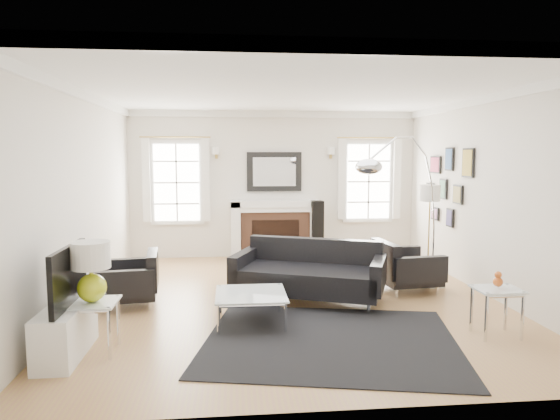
{
  "coord_description": "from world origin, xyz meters",
  "views": [
    {
      "loc": [
        -0.82,
        -6.6,
        1.96
      ],
      "look_at": [
        -0.15,
        0.3,
        1.2
      ],
      "focal_mm": 32.0,
      "sensor_mm": 36.0,
      "label": 1
    }
  ],
  "objects": [
    {
      "name": "floor",
      "position": [
        0.0,
        0.0,
        0.0
      ],
      "size": [
        6.0,
        6.0,
        0.0
      ],
      "primitive_type": "plane",
      "color": "#AB8447",
      "rests_on": "ground"
    },
    {
      "name": "back_wall",
      "position": [
        0.0,
        3.0,
        1.4
      ],
      "size": [
        5.5,
        0.04,
        2.8
      ],
      "primitive_type": "cube",
      "color": "silver",
      "rests_on": "floor"
    },
    {
      "name": "front_wall",
      "position": [
        0.0,
        -3.0,
        1.4
      ],
      "size": [
        5.5,
        0.04,
        2.8
      ],
      "primitive_type": "cube",
      "color": "silver",
      "rests_on": "floor"
    },
    {
      "name": "left_wall",
      "position": [
        -2.75,
        0.0,
        1.4
      ],
      "size": [
        0.04,
        6.0,
        2.8
      ],
      "primitive_type": "cube",
      "color": "silver",
      "rests_on": "floor"
    },
    {
      "name": "right_wall",
      "position": [
        2.75,
        0.0,
        1.4
      ],
      "size": [
        0.04,
        6.0,
        2.8
      ],
      "primitive_type": "cube",
      "color": "silver",
      "rests_on": "floor"
    },
    {
      "name": "ceiling",
      "position": [
        0.0,
        0.0,
        2.8
      ],
      "size": [
        5.5,
        6.0,
        0.02
      ],
      "primitive_type": "cube",
      "color": "white",
      "rests_on": "back_wall"
    },
    {
      "name": "crown_molding",
      "position": [
        0.0,
        0.0,
        2.74
      ],
      "size": [
        5.5,
        6.0,
        0.12
      ],
      "primitive_type": "cube",
      "color": "white",
      "rests_on": "back_wall"
    },
    {
      "name": "fireplace",
      "position": [
        0.0,
        2.79,
        0.54
      ],
      "size": [
        1.7,
        0.69,
        1.11
      ],
      "color": "white",
      "rests_on": "floor"
    },
    {
      "name": "mantel_mirror",
      "position": [
        0.0,
        2.95,
        1.65
      ],
      "size": [
        1.05,
        0.07,
        0.75
      ],
      "color": "black",
      "rests_on": "back_wall"
    },
    {
      "name": "window_left",
      "position": [
        -1.85,
        2.95,
        1.46
      ],
      "size": [
        1.24,
        0.15,
        1.62
      ],
      "color": "white",
      "rests_on": "back_wall"
    },
    {
      "name": "window_right",
      "position": [
        1.85,
        2.95,
        1.46
      ],
      "size": [
        1.24,
        0.15,
        1.62
      ],
      "color": "white",
      "rests_on": "back_wall"
    },
    {
      "name": "gallery_wall",
      "position": [
        2.72,
        1.3,
        1.53
      ],
      "size": [
        0.04,
        1.73,
        1.29
      ],
      "color": "black",
      "rests_on": "right_wall"
    },
    {
      "name": "tv_unit",
      "position": [
        -2.44,
        -1.7,
        0.33
      ],
      "size": [
        0.35,
        1.0,
        1.09
      ],
      "color": "white",
      "rests_on": "floor"
    },
    {
      "name": "area_rug",
      "position": [
        0.21,
        -1.56,
        0.01
      ],
      "size": [
        3.02,
        2.68,
        0.01
      ],
      "primitive_type": "cube",
      "rotation": [
        0.0,
        0.0,
        -0.2
      ],
      "color": "black",
      "rests_on": "floor"
    },
    {
      "name": "sofa",
      "position": [
        0.23,
        -0.0,
        0.36
      ],
      "size": [
        2.2,
        1.58,
        0.66
      ],
      "color": "black",
      "rests_on": "floor"
    },
    {
      "name": "armchair_left",
      "position": [
        -2.14,
        -0.04,
        0.32
      ],
      "size": [
        0.86,
        0.93,
        0.57
      ],
      "color": "black",
      "rests_on": "floor"
    },
    {
      "name": "armchair_right",
      "position": [
        1.66,
        0.3,
        0.34
      ],
      "size": [
        0.9,
        0.98,
        0.6
      ],
      "color": "black",
      "rests_on": "floor"
    },
    {
      "name": "coffee_table",
      "position": [
        -0.61,
        -0.91,
        0.33
      ],
      "size": [
        0.82,
        0.82,
        0.36
      ],
      "color": "silver",
      "rests_on": "floor"
    },
    {
      "name": "side_table_left",
      "position": [
        -2.2,
        -1.64,
        0.42
      ],
      "size": [
        0.47,
        0.47,
        0.52
      ],
      "color": "silver",
      "rests_on": "floor"
    },
    {
      "name": "nesting_table",
      "position": [
        2.04,
        -1.58,
        0.41
      ],
      "size": [
        0.48,
        0.4,
        0.53
      ],
      "color": "silver",
      "rests_on": "floor"
    },
    {
      "name": "gourd_lamp",
      "position": [
        -2.2,
        -1.64,
        0.87
      ],
      "size": [
        0.38,
        0.38,
        0.6
      ],
      "color": "#B6C718",
      "rests_on": "side_table_left"
    },
    {
      "name": "orange_vase",
      "position": [
        2.04,
        -1.58,
        0.62
      ],
      "size": [
        0.11,
        0.11,
        0.17
      ],
      "color": "#C35219",
      "rests_on": "nesting_table"
    },
    {
      "name": "arc_floor_lamp",
      "position": [
        1.53,
        -0.04,
        1.24
      ],
      "size": [
        1.63,
        1.51,
        2.3
      ],
      "color": "silver",
      "rests_on": "floor"
    },
    {
      "name": "stick_floor_lamp",
      "position": [
        2.2,
        0.73,
        1.31
      ],
      "size": [
        0.31,
        0.31,
        1.51
      ],
      "color": "#AA863B",
      "rests_on": "floor"
    },
    {
      "name": "speaker_tower",
      "position": [
        0.78,
        2.65,
        0.56
      ],
      "size": [
        0.25,
        0.25,
        1.11
      ],
      "primitive_type": "cube",
      "rotation": [
        0.0,
        0.0,
        0.11
      ],
      "color": "black",
      "rests_on": "floor"
    }
  ]
}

